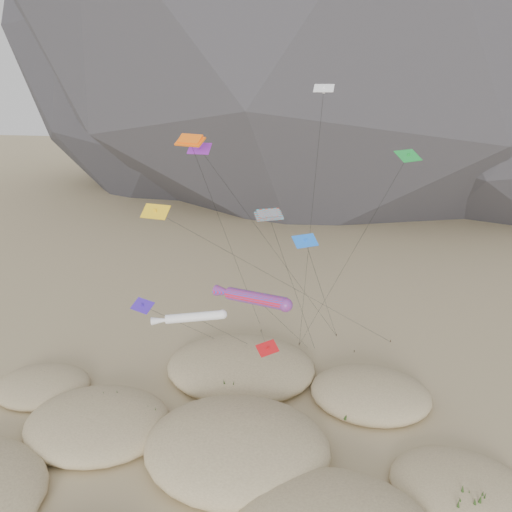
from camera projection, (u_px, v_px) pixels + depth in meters
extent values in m
plane|color=#CCB789|center=(206.00, 492.00, 38.35)|extent=(500.00, 500.00, 0.00)
ellipsoid|color=#2B2B30|center=(193.00, 32.00, 144.55)|extent=(136.20, 127.83, 116.00)
ellipsoid|color=#CCB789|center=(98.00, 423.00, 45.10)|extent=(13.29, 11.30, 2.95)
ellipsoid|color=#CCB789|center=(237.00, 447.00, 41.67)|extent=(15.74, 13.38, 4.36)
ellipsoid|color=#CCB789|center=(460.00, 487.00, 38.27)|extent=(10.63, 9.04, 1.90)
ellipsoid|color=#CCB789|center=(241.00, 366.00, 54.06)|extent=(16.17, 13.75, 3.17)
ellipsoid|color=#CCB789|center=(370.00, 393.00, 49.43)|extent=(11.84, 10.07, 2.95)
ellipsoid|color=#CCB789|center=(42.00, 385.00, 51.05)|extent=(9.72, 8.26, 2.03)
ellipsoid|color=black|center=(100.00, 408.00, 46.95)|extent=(2.83, 2.42, 0.85)
ellipsoid|color=black|center=(141.00, 422.00, 45.17)|extent=(2.40, 2.05, 0.72)
ellipsoid|color=black|center=(239.00, 449.00, 41.19)|extent=(2.95, 2.53, 0.89)
ellipsoid|color=black|center=(293.00, 444.00, 41.92)|extent=(3.03, 2.59, 0.91)
ellipsoid|color=black|center=(240.00, 468.00, 39.53)|extent=(2.27, 1.94, 0.68)
ellipsoid|color=black|center=(470.00, 511.00, 35.90)|extent=(2.23, 1.91, 0.67)
ellipsoid|color=black|center=(221.00, 363.00, 54.11)|extent=(2.96, 2.53, 0.89)
ellipsoid|color=black|center=(234.00, 386.00, 50.24)|extent=(2.54, 2.17, 0.76)
ellipsoid|color=black|center=(374.00, 392.00, 49.63)|extent=(2.17, 1.85, 0.65)
ellipsoid|color=black|center=(357.00, 416.00, 46.19)|extent=(2.03, 1.74, 0.61)
ellipsoid|color=black|center=(39.00, 382.00, 51.63)|extent=(2.14, 1.83, 0.64)
ellipsoid|color=black|center=(57.00, 381.00, 51.93)|extent=(2.08, 1.78, 0.63)
cylinder|color=#3F2D1E|center=(234.00, 335.00, 61.82)|extent=(0.08, 0.08, 0.30)
cylinder|color=#3F2D1E|center=(261.00, 331.00, 63.05)|extent=(0.08, 0.08, 0.30)
cylinder|color=#3F2D1E|center=(299.00, 344.00, 59.79)|extent=(0.08, 0.08, 0.30)
cylinder|color=#3F2D1E|center=(336.00, 335.00, 61.96)|extent=(0.08, 0.08, 0.30)
cylinder|color=#3F2D1E|center=(354.00, 351.00, 58.20)|extent=(0.08, 0.08, 0.30)
cylinder|color=#3F2D1E|center=(225.00, 343.00, 60.12)|extent=(0.08, 0.08, 0.30)
cylinder|color=#3F2D1E|center=(391.00, 341.00, 60.49)|extent=(0.08, 0.08, 0.30)
cylinder|color=#3F2D1E|center=(202.00, 340.00, 60.67)|extent=(0.08, 0.08, 0.30)
cylinder|color=red|center=(256.00, 298.00, 43.29)|extent=(6.13, 3.93, 1.79)
sphere|color=red|center=(286.00, 305.00, 41.40)|extent=(1.20, 1.20, 1.20)
cone|color=red|center=(226.00, 292.00, 45.37)|extent=(2.77, 2.11, 1.28)
cylinder|color=black|center=(286.00, 327.00, 51.27)|extent=(3.85, 13.64, 12.08)
cylinder|color=white|center=(194.00, 317.00, 44.59)|extent=(5.18, 1.96, 1.17)
sphere|color=white|center=(222.00, 314.00, 44.64)|extent=(0.85, 0.85, 0.85)
cone|color=white|center=(163.00, 320.00, 44.54)|extent=(2.19, 1.19, 0.87)
cylinder|color=black|center=(231.00, 336.00, 51.68)|extent=(3.81, 12.46, 9.98)
cube|color=#FF630D|center=(190.00, 141.00, 40.88)|extent=(2.78, 1.93, 0.76)
cube|color=#FF630D|center=(190.00, 139.00, 40.82)|extent=(2.33, 1.57, 0.74)
cylinder|color=black|center=(233.00, 253.00, 53.05)|extent=(2.80, 17.82, 25.25)
cube|color=red|center=(269.00, 216.00, 40.03)|extent=(2.43, 1.89, 0.63)
cube|color=red|center=(269.00, 213.00, 39.96)|extent=(2.03, 1.56, 0.62)
cylinder|color=black|center=(296.00, 295.00, 49.60)|extent=(3.46, 14.31, 19.68)
cube|color=purple|center=(199.00, 148.00, 43.72)|extent=(2.17, 1.23, 0.92)
cube|color=purple|center=(199.00, 150.00, 43.77)|extent=(0.29, 0.36, 0.68)
cylinder|color=black|center=(280.00, 258.00, 52.85)|extent=(12.81, 13.46, 24.29)
cube|color=yellow|center=(155.00, 212.00, 44.09)|extent=(2.70, 1.65, 1.06)
cube|color=yellow|center=(156.00, 213.00, 44.14)|extent=(0.36, 0.40, 0.84)
cylinder|color=black|center=(291.00, 287.00, 52.31)|extent=(22.93, 15.19, 18.97)
cube|color=#179634|center=(408.00, 156.00, 40.60)|extent=(2.45, 2.44, 0.82)
cube|color=#179634|center=(408.00, 158.00, 40.65)|extent=(0.35, 0.35, 0.78)
cylinder|color=black|center=(343.00, 268.00, 50.21)|extent=(9.28, 10.55, 24.12)
cube|color=white|center=(324.00, 88.00, 44.23)|extent=(1.82, 1.02, 0.69)
cube|color=white|center=(324.00, 90.00, 44.28)|extent=(0.22, 0.22, 0.61)
cylinder|color=black|center=(310.00, 236.00, 52.03)|extent=(1.99, 6.14, 29.29)
cube|color=red|center=(267.00, 348.00, 43.24)|extent=(2.05, 2.06, 0.80)
cube|color=red|center=(267.00, 350.00, 43.29)|extent=(0.35, 0.35, 0.65)
cylinder|color=black|center=(264.00, 338.00, 53.16)|extent=(3.63, 17.91, 7.95)
cube|color=blue|center=(305.00, 241.00, 39.94)|extent=(2.21, 1.97, 0.79)
cube|color=blue|center=(305.00, 243.00, 39.99)|extent=(0.34, 0.34, 0.68)
cylinder|color=black|center=(324.00, 299.00, 50.97)|extent=(2.92, 18.02, 17.75)
cube|color=#3B1DAB|center=(142.00, 306.00, 43.99)|extent=(2.36, 1.88, 0.77)
cube|color=#3B1DAB|center=(143.00, 307.00, 44.04)|extent=(0.32, 0.30, 0.72)
cylinder|color=black|center=(190.00, 327.00, 52.07)|extent=(3.81, 14.18, 11.14)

